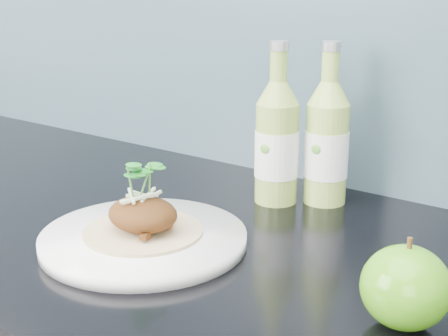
{
  "coord_description": "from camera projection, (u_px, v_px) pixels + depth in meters",
  "views": [
    {
      "loc": [
        0.41,
        1.11,
        1.22
      ],
      "look_at": [
        -0.02,
        1.68,
        1.0
      ],
      "focal_mm": 50.0,
      "sensor_mm": 36.0,
      "label": 1
    }
  ],
  "objects": [
    {
      "name": "dinner_plate",
      "position": [
        144.0,
        239.0,
        0.78
      ],
      "size": [
        0.29,
        0.29,
        0.02
      ],
      "color": "white",
      "rests_on": "kitchen_counter"
    },
    {
      "name": "pork_taco",
      "position": [
        143.0,
        212.0,
        0.77
      ],
      "size": [
        0.15,
        0.15,
        0.1
      ],
      "color": "tan",
      "rests_on": "dinner_plate"
    },
    {
      "name": "green_apple",
      "position": [
        406.0,
        287.0,
        0.58
      ],
      "size": [
        0.11,
        0.11,
        0.09
      ],
      "rotation": [
        0.0,
        0.0,
        0.28
      ],
      "color": "#429410",
      "rests_on": "kitchen_counter"
    },
    {
      "name": "cider_bottle_left",
      "position": [
        277.0,
        143.0,
        0.91
      ],
      "size": [
        0.07,
        0.07,
        0.24
      ],
      "rotation": [
        0.0,
        0.0,
        0.03
      ],
      "color": "#91B149",
      "rests_on": "kitchen_counter"
    },
    {
      "name": "cider_bottle_right",
      "position": [
        327.0,
        143.0,
        0.9
      ],
      "size": [
        0.08,
        0.08,
        0.24
      ],
      "rotation": [
        0.0,
        0.0,
        -0.18
      ],
      "color": "#9DC050",
      "rests_on": "kitchen_counter"
    }
  ]
}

